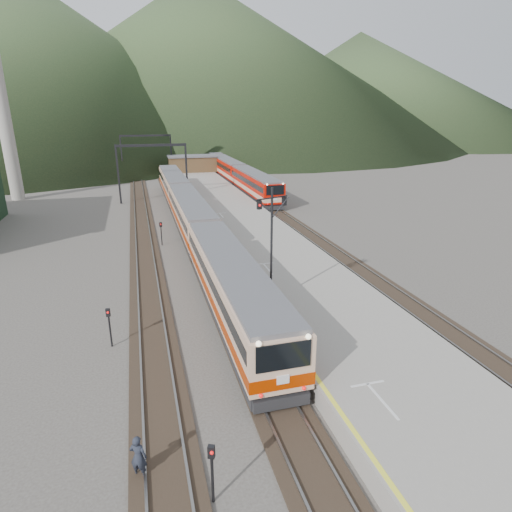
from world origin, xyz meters
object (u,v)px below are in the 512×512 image
object	(u,v)px
main_train	(191,215)
signal_mast	(272,235)
second_train	(227,168)
worker	(138,457)

from	to	relation	value
main_train	signal_mast	bearing A→B (deg)	-83.75
second_train	worker	bearing A→B (deg)	-104.46
main_train	signal_mast	distance (m)	21.03
main_train	second_train	bearing A→B (deg)	72.39
signal_mast	worker	xyz separation A→B (m)	(-8.15, -10.59, -4.50)
main_train	second_train	size ratio (longest dim) A/B	1.01
second_train	main_train	bearing A→B (deg)	-107.61
second_train	signal_mast	size ratio (longest dim) A/B	8.16
main_train	second_train	distance (m)	38.02
second_train	signal_mast	bearing A→B (deg)	-99.23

